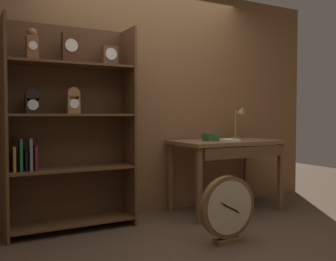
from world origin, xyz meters
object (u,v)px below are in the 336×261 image
object	(u,v)px
desk_lamp	(239,119)
round_clock_large	(228,209)
workbench	(227,149)
open_repair_manual	(229,140)
bookshelf	(68,126)
toolbox_small	(211,137)

from	to	relation	value
desk_lamp	round_clock_large	distance (m)	1.62
workbench	desk_lamp	size ratio (longest dim) A/B	3.00
workbench	open_repair_manual	size ratio (longest dim) A/B	5.55
workbench	open_repair_manual	world-z (taller)	open_repair_manual
bookshelf	workbench	distance (m)	1.80
bookshelf	toolbox_small	xyz separation A→B (m)	(1.56, -0.14, -0.15)
toolbox_small	workbench	bearing A→B (deg)	-8.21
desk_lamp	bookshelf	bearing A→B (deg)	179.94
toolbox_small	round_clock_large	xyz separation A→B (m)	(-0.45, -0.90, -0.56)
bookshelf	workbench	world-z (taller)	bookshelf
bookshelf	workbench	size ratio (longest dim) A/B	1.63
workbench	toolbox_small	distance (m)	0.25
bookshelf	round_clock_large	size ratio (longest dim) A/B	3.39
desk_lamp	round_clock_large	bearing A→B (deg)	-133.06
toolbox_small	round_clock_large	world-z (taller)	toolbox_small
round_clock_large	open_repair_manual	bearing A→B (deg)	52.06
toolbox_small	open_repair_manual	size ratio (longest dim) A/B	0.67
toolbox_small	round_clock_large	bearing A→B (deg)	-116.51
workbench	open_repair_manual	distance (m)	0.16
desk_lamp	workbench	bearing A→B (deg)	-152.00
toolbox_small	open_repair_manual	world-z (taller)	toolbox_small
desk_lamp	open_repair_manual	bearing A→B (deg)	-144.02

